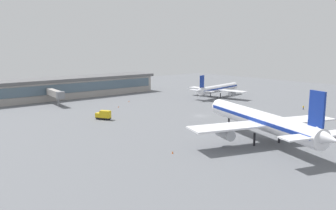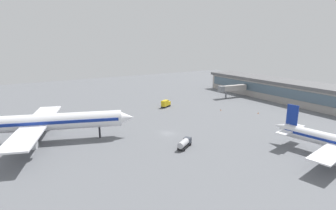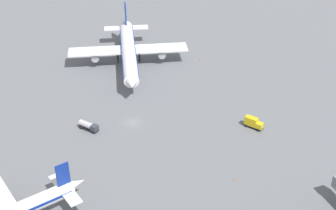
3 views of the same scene
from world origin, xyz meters
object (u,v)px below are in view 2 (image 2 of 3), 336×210
fuel_truck (185,143)px  safety_cone_mid_apron (56,117)px  catering_truck (166,104)px  safety_cone_far_side (221,110)px  safety_cone_near_gate (258,113)px  airplane_at_gate (42,122)px

fuel_truck → safety_cone_mid_apron: size_ratio=10.55×
catering_truck → safety_cone_mid_apron: bearing=142.1°
safety_cone_far_side → safety_cone_near_gate: bearing=-140.8°
fuel_truck → safety_cone_mid_apron: fuel_truck is taller
airplane_at_gate → safety_cone_far_side: (0.75, -71.78, -5.77)m
safety_cone_mid_apron → airplane_at_gate: bearing=164.0°
catering_truck → safety_cone_mid_apron: catering_truck is taller
airplane_at_gate → safety_cone_mid_apron: bearing=92.9°
fuel_truck → safety_cone_far_side: (26.89, -37.64, -1.09)m
safety_cone_near_gate → fuel_truck: bearing=107.2°
safety_cone_near_gate → safety_cone_far_side: 15.68m
airplane_at_gate → fuel_truck: (-26.14, -34.14, -4.68)m
airplane_at_gate → safety_cone_mid_apron: 27.55m
fuel_truck → safety_cone_mid_apron: bearing=84.6°
fuel_truck → airplane_at_gate: bearing=109.9°
safety_cone_near_gate → safety_cone_far_side: same height
safety_cone_near_gate → safety_cone_far_side: (12.15, 9.91, 0.00)m
safety_cone_mid_apron → safety_cone_far_side: 69.10m
catering_truck → safety_cone_near_gate: 40.66m
catering_truck → safety_cone_near_gate: size_ratio=9.71×
catering_truck → fuel_truck: (-44.45, 19.82, -0.31)m
safety_cone_near_gate → safety_cone_mid_apron: same height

